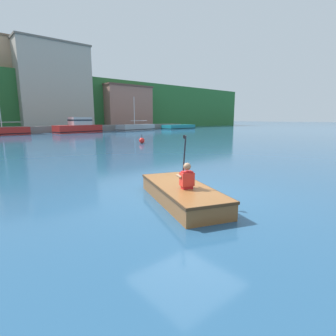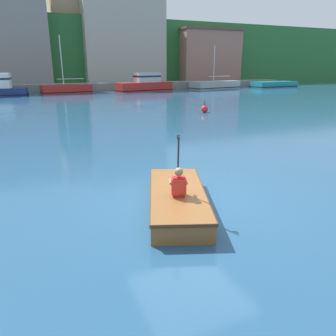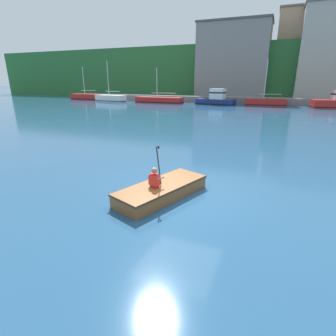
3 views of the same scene
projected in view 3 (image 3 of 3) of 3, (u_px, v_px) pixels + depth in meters
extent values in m
plane|color=navy|center=(180.00, 195.00, 8.05)|extent=(300.00, 300.00, 0.00)
cube|color=#2D6B33|center=(267.00, 73.00, 51.96)|extent=(120.00, 20.00, 9.37)
cube|color=gray|center=(233.00, 63.00, 45.69)|extent=(11.75, 6.56, 12.32)
cube|color=#4F4C49|center=(236.00, 22.00, 43.68)|extent=(12.05, 6.86, 0.30)
cube|color=tan|center=(312.00, 57.00, 44.91)|extent=(11.77, 7.89, 14.18)
cube|color=brown|center=(320.00, 9.00, 42.60)|extent=(12.07, 8.19, 0.30)
cube|color=slate|center=(259.00, 101.00, 38.65)|extent=(62.91, 2.40, 0.90)
cube|color=red|center=(86.00, 97.00, 46.41)|extent=(5.71, 1.69, 1.01)
cube|color=black|center=(87.00, 99.00, 46.51)|extent=(5.75, 1.73, 0.10)
cylinder|color=silver|center=(84.00, 81.00, 45.64)|extent=(0.10, 0.10, 4.46)
cylinder|color=silver|center=(88.00, 90.00, 45.85)|extent=(3.14, 0.08, 0.07)
cube|color=red|center=(159.00, 100.00, 40.15)|extent=(7.27, 2.16, 0.86)
cube|color=black|center=(159.00, 102.00, 40.24)|extent=(7.31, 2.20, 0.10)
cylinder|color=silver|center=(157.00, 83.00, 39.47)|extent=(0.10, 0.10, 4.23)
cylinder|color=silver|center=(163.00, 93.00, 39.55)|extent=(3.98, 0.12, 0.07)
cube|color=red|center=(265.00, 102.00, 35.79)|extent=(5.47, 2.41, 0.92)
cube|color=black|center=(265.00, 104.00, 35.89)|extent=(5.51, 2.45, 0.10)
cylinder|color=silver|center=(266.00, 79.00, 34.90)|extent=(0.10, 0.10, 5.05)
cylinder|color=silver|center=(270.00, 94.00, 35.33)|extent=(2.89, 0.45, 0.07)
cube|color=white|center=(111.00, 98.00, 42.01)|extent=(5.35, 2.34, 1.05)
cube|color=black|center=(111.00, 101.00, 42.12)|extent=(5.39, 2.38, 0.10)
cylinder|color=silver|center=(108.00, 78.00, 41.14)|extent=(0.10, 0.10, 5.13)
cylinder|color=silver|center=(113.00, 91.00, 41.41)|extent=(2.83, 0.46, 0.07)
cube|color=navy|center=(215.00, 102.00, 37.31)|extent=(5.62, 2.58, 0.77)
cube|color=black|center=(215.00, 104.00, 37.39)|extent=(5.67, 2.63, 0.10)
cube|color=silver|center=(218.00, 94.00, 36.83)|extent=(2.14, 1.75, 1.44)
cube|color=#19232D|center=(218.00, 93.00, 36.78)|extent=(2.16, 1.78, 0.20)
cube|color=brown|center=(162.00, 190.00, 7.89)|extent=(2.07, 3.20, 0.40)
cube|color=#482C16|center=(162.00, 185.00, 7.83)|extent=(2.12, 3.25, 0.06)
cube|color=#482C16|center=(162.00, 185.00, 7.84)|extent=(1.74, 2.73, 0.02)
cone|color=brown|center=(191.00, 177.00, 8.89)|extent=(0.49, 0.49, 0.36)
cube|color=brown|center=(156.00, 188.00, 7.68)|extent=(1.03, 0.51, 0.03)
cube|color=red|center=(154.00, 180.00, 7.55)|extent=(0.28, 0.23, 0.40)
cube|color=red|center=(154.00, 180.00, 7.54)|extent=(0.35, 0.30, 0.30)
sphere|color=#997051|center=(154.00, 170.00, 7.45)|extent=(0.17, 0.17, 0.17)
cylinder|color=#997051|center=(160.00, 178.00, 7.49)|extent=(0.14, 0.26, 0.06)
cylinder|color=#997051|center=(153.00, 176.00, 7.68)|extent=(0.14, 0.26, 0.06)
cylinder|color=#232328|center=(159.00, 166.00, 7.55)|extent=(0.11, 0.21, 1.17)
cylinder|color=black|center=(158.00, 147.00, 7.37)|extent=(0.05, 0.05, 0.08)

